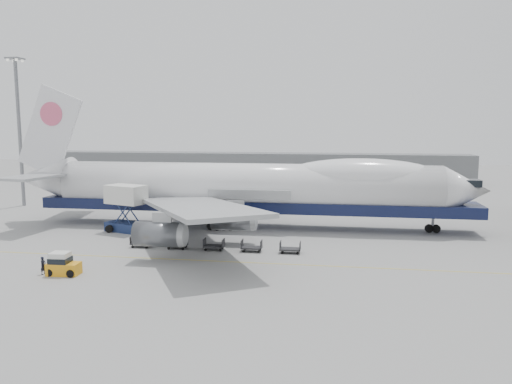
% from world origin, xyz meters
% --- Properties ---
extents(ground, '(260.00, 260.00, 0.00)m').
position_xyz_m(ground, '(0.00, 0.00, 0.00)').
color(ground, gray).
rests_on(ground, ground).
extents(apron_line, '(60.00, 0.15, 0.01)m').
position_xyz_m(apron_line, '(0.00, -6.00, 0.01)').
color(apron_line, gold).
rests_on(apron_line, ground).
extents(hangar, '(110.00, 8.00, 7.00)m').
position_xyz_m(hangar, '(-10.00, 70.00, 3.50)').
color(hangar, slate).
rests_on(hangar, ground).
extents(floodlight_mast, '(2.40, 2.40, 25.43)m').
position_xyz_m(floodlight_mast, '(-42.00, 24.00, 14.27)').
color(floodlight_mast, slate).
rests_on(floodlight_mast, ground).
extents(airliner, '(67.00, 55.30, 19.98)m').
position_xyz_m(airliner, '(0.64, 12.00, 5.62)').
color(airliner, white).
rests_on(airliner, ground).
extents(catering_truck, '(6.17, 5.05, 6.23)m').
position_xyz_m(catering_truck, '(-15.25, 6.49, 3.46)').
color(catering_truck, navy).
rests_on(catering_truck, ground).
extents(baggage_tug, '(3.04, 1.72, 2.17)m').
position_xyz_m(baggage_tug, '(-13.40, -12.86, 0.96)').
color(baggage_tug, orange).
rests_on(baggage_tug, ground).
extents(ground_worker, '(0.49, 0.68, 1.72)m').
position_xyz_m(ground_worker, '(-15.27, -13.05, 0.86)').
color(ground_worker, black).
rests_on(ground_worker, ground).
extents(traffic_cone, '(0.34, 0.34, 0.49)m').
position_xyz_m(traffic_cone, '(-16.00, -10.50, 0.23)').
color(traffic_cone, '#FB450D').
rests_on(traffic_cone, ground).
extents(dolly_0, '(2.30, 1.35, 1.30)m').
position_xyz_m(dolly_0, '(-10.09, -1.47, 0.53)').
color(dolly_0, '#2D2D30').
rests_on(dolly_0, ground).
extents(dolly_1, '(2.30, 1.35, 1.30)m').
position_xyz_m(dolly_1, '(-5.74, -1.47, 0.53)').
color(dolly_1, '#2D2D30').
rests_on(dolly_1, ground).
extents(dolly_2, '(2.30, 1.35, 1.30)m').
position_xyz_m(dolly_2, '(-1.38, -1.47, 0.53)').
color(dolly_2, '#2D2D30').
rests_on(dolly_2, ground).
extents(dolly_3, '(2.30, 1.35, 1.30)m').
position_xyz_m(dolly_3, '(2.97, -1.47, 0.53)').
color(dolly_3, '#2D2D30').
rests_on(dolly_3, ground).
extents(dolly_4, '(2.30, 1.35, 1.30)m').
position_xyz_m(dolly_4, '(7.32, -1.47, 0.53)').
color(dolly_4, '#2D2D30').
rests_on(dolly_4, ground).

